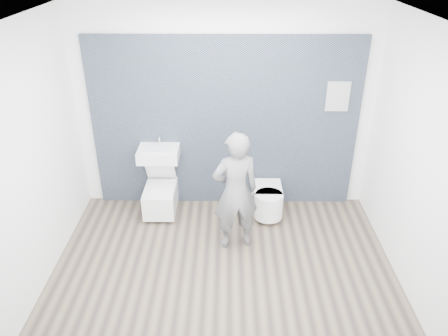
{
  "coord_description": "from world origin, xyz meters",
  "views": [
    {
      "loc": [
        0.05,
        -4.03,
        3.46
      ],
      "look_at": [
        0.0,
        0.6,
        1.0
      ],
      "focal_mm": 35.0,
      "sensor_mm": 36.0,
      "label": 1
    }
  ],
  "objects_px": {
    "visitor": "(235,192)",
    "toilet_rounded": "(268,200)",
    "washbasin": "(159,153)",
    "toilet_square": "(161,197)"
  },
  "relations": [
    {
      "from": "washbasin",
      "to": "toilet_square",
      "type": "xyz_separation_m",
      "value": [
        0.0,
        -0.1,
        -0.63
      ]
    },
    {
      "from": "visitor",
      "to": "toilet_rounded",
      "type": "bearing_deg",
      "value": -138.62
    },
    {
      "from": "washbasin",
      "to": "toilet_rounded",
      "type": "height_order",
      "value": "washbasin"
    },
    {
      "from": "toilet_rounded",
      "to": "visitor",
      "type": "relative_size",
      "value": 0.43
    },
    {
      "from": "washbasin",
      "to": "toilet_rounded",
      "type": "xyz_separation_m",
      "value": [
        1.49,
        -0.13,
        -0.65
      ]
    },
    {
      "from": "washbasin",
      "to": "toilet_square",
      "type": "distance_m",
      "value": 0.63
    },
    {
      "from": "toilet_square",
      "to": "visitor",
      "type": "xyz_separation_m",
      "value": [
        1.03,
        -0.71,
        0.52
      ]
    },
    {
      "from": "washbasin",
      "to": "visitor",
      "type": "relative_size",
      "value": 0.35
    },
    {
      "from": "toilet_rounded",
      "to": "visitor",
      "type": "distance_m",
      "value": 0.98
    },
    {
      "from": "toilet_rounded",
      "to": "visitor",
      "type": "xyz_separation_m",
      "value": [
        -0.46,
        -0.67,
        0.54
      ]
    }
  ]
}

